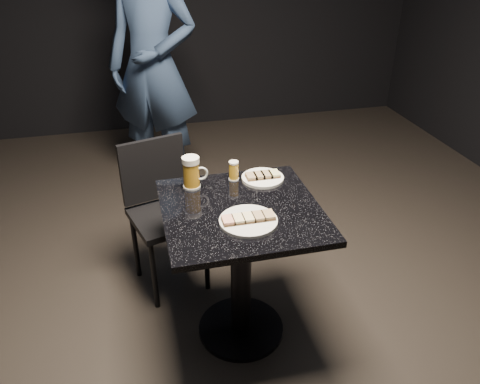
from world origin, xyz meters
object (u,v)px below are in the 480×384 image
beer_tumbler (234,171)px  plate_small (263,178)px  patron (153,67)px  chair (162,205)px  plate_large (248,221)px  table (241,251)px  beer_mug (192,172)px

beer_tumbler → plate_small: bearing=-13.1°
beer_tumbler → patron: bearing=100.0°
beer_tumbler → chair: chair is taller
plate_small → chair: size_ratio=0.24×
plate_large → chair: 0.77m
plate_large → patron: (-0.24, 1.88, 0.19)m
chair → beer_tumbler: bearing=-36.7°
plate_large → table: (-0.00, 0.12, -0.25)m
plate_large → beer_tumbler: bearing=86.1°
patron → table: 1.83m
patron → chair: bearing=-66.5°
plate_small → beer_mug: beer_mug is taller
plate_small → beer_mug: (-0.35, 0.00, 0.07)m
table → beer_tumbler: beer_tumbler is taller
plate_large → plate_small: (0.17, 0.36, 0.00)m
beer_mug → chair: beer_mug is taller
patron → table: size_ratio=2.52×
chair → beer_mug: bearing=-64.6°
plate_large → plate_small: 0.40m
beer_mug → patron: bearing=92.0°
table → beer_mug: beer_mug is taller
plate_small → patron: size_ratio=0.11×
table → plate_large: bearing=-89.1°
plate_large → table: size_ratio=0.33×
table → beer_mug: 0.44m
beer_mug → chair: (-0.14, 0.29, -0.33)m
plate_small → patron: (-0.40, 1.52, 0.19)m
plate_large → table: plate_large is taller
beer_tumbler → chair: size_ratio=0.11×
patron → chair: patron is taller
patron → beer_tumbler: (0.26, -1.49, -0.15)m
plate_large → chair: (-0.32, 0.65, -0.26)m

